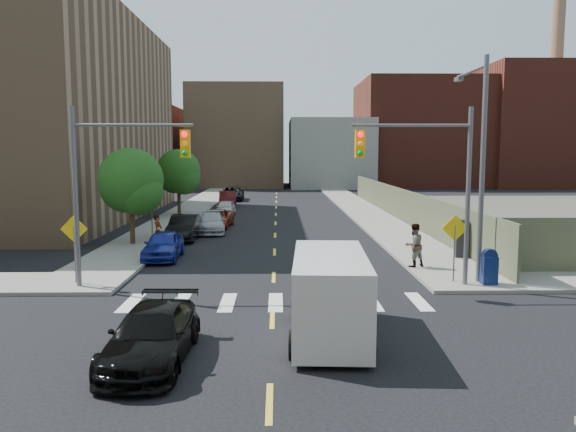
{
  "coord_description": "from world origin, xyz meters",
  "views": [
    {
      "loc": [
        0.19,
        -15.37,
        5.31
      ],
      "look_at": [
        0.7,
        13.41,
        2.0
      ],
      "focal_mm": 35.0,
      "sensor_mm": 36.0,
      "label": 1
    }
  ],
  "objects_px": {
    "parked_car_maroon": "(228,199)",
    "parked_car_grey": "(232,193)",
    "parked_car_black": "(184,227)",
    "mailbox": "(489,267)",
    "parked_car_silver": "(211,223)",
    "pedestrian_east": "(414,245)",
    "parked_car_blue": "(163,245)",
    "cargo_van": "(330,292)",
    "payphone": "(461,238)",
    "pedestrian_west": "(158,231)",
    "parked_car_red": "(216,219)",
    "parked_car_white": "(225,208)",
    "black_sedan": "(152,335)"
  },
  "relations": [
    {
      "from": "parked_car_red",
      "to": "pedestrian_west",
      "type": "relative_size",
      "value": 2.56
    },
    {
      "from": "payphone",
      "to": "pedestrian_east",
      "type": "xyz_separation_m",
      "value": [
        -2.87,
        -2.25,
        0.05
      ]
    },
    {
      "from": "parked_car_black",
      "to": "cargo_van",
      "type": "relative_size",
      "value": 0.84
    },
    {
      "from": "mailbox",
      "to": "pedestrian_west",
      "type": "relative_size",
      "value": 0.8
    },
    {
      "from": "parked_car_blue",
      "to": "mailbox",
      "type": "relative_size",
      "value": 2.94
    },
    {
      "from": "parked_car_maroon",
      "to": "parked_car_blue",
      "type": "bearing_deg",
      "value": -96.9
    },
    {
      "from": "mailbox",
      "to": "cargo_van",
      "type": "bearing_deg",
      "value": -139.96
    },
    {
      "from": "parked_car_grey",
      "to": "payphone",
      "type": "height_order",
      "value": "payphone"
    },
    {
      "from": "parked_car_grey",
      "to": "cargo_van",
      "type": "xyz_separation_m",
      "value": [
        6.53,
        -45.66,
        0.52
      ]
    },
    {
      "from": "pedestrian_west",
      "to": "payphone",
      "type": "bearing_deg",
      "value": -90.25
    },
    {
      "from": "parked_car_silver",
      "to": "black_sedan",
      "type": "distance_m",
      "value": 22.85
    },
    {
      "from": "parked_car_maroon",
      "to": "mailbox",
      "type": "height_order",
      "value": "mailbox"
    },
    {
      "from": "pedestrian_west",
      "to": "parked_car_grey",
      "type": "bearing_deg",
      "value": 8.41
    },
    {
      "from": "parked_car_blue",
      "to": "parked_car_silver",
      "type": "bearing_deg",
      "value": 81.06
    },
    {
      "from": "black_sedan",
      "to": "pedestrian_east",
      "type": "relative_size",
      "value": 2.41
    },
    {
      "from": "parked_car_maroon",
      "to": "mailbox",
      "type": "xyz_separation_m",
      "value": [
        13.09,
        -32.38,
        0.08
      ]
    },
    {
      "from": "parked_car_maroon",
      "to": "pedestrian_east",
      "type": "bearing_deg",
      "value": -74.35
    },
    {
      "from": "parked_car_maroon",
      "to": "payphone",
      "type": "bearing_deg",
      "value": -67.71
    },
    {
      "from": "parked_car_black",
      "to": "mailbox",
      "type": "bearing_deg",
      "value": -41.4
    },
    {
      "from": "pedestrian_east",
      "to": "parked_car_blue",
      "type": "bearing_deg",
      "value": -36.42
    },
    {
      "from": "parked_car_blue",
      "to": "payphone",
      "type": "height_order",
      "value": "payphone"
    },
    {
      "from": "parked_car_white",
      "to": "parked_car_grey",
      "type": "xyz_separation_m",
      "value": [
        -0.65,
        14.86,
        0.11
      ]
    },
    {
      "from": "parked_car_silver",
      "to": "pedestrian_east",
      "type": "xyz_separation_m",
      "value": [
        10.51,
        -11.87,
        0.46
      ]
    },
    {
      "from": "parked_car_white",
      "to": "mailbox",
      "type": "relative_size",
      "value": 2.67
    },
    {
      "from": "parked_car_maroon",
      "to": "pedestrian_west",
      "type": "xyz_separation_m",
      "value": [
        -1.64,
        -23.64,
        0.28
      ]
    },
    {
      "from": "parked_car_blue",
      "to": "mailbox",
      "type": "distance_m",
      "value": 15.25
    },
    {
      "from": "parked_car_silver",
      "to": "pedestrian_east",
      "type": "height_order",
      "value": "pedestrian_east"
    },
    {
      "from": "parked_car_red",
      "to": "pedestrian_west",
      "type": "distance_m",
      "value": 9.27
    },
    {
      "from": "parked_car_blue",
      "to": "parked_car_white",
      "type": "distance_m",
      "value": 19.08
    },
    {
      "from": "parked_car_red",
      "to": "black_sedan",
      "type": "relative_size",
      "value": 0.96
    },
    {
      "from": "parked_car_blue",
      "to": "mailbox",
      "type": "bearing_deg",
      "value": -24.81
    },
    {
      "from": "parked_car_blue",
      "to": "parked_car_grey",
      "type": "relative_size",
      "value": 0.77
    },
    {
      "from": "parked_car_black",
      "to": "parked_car_silver",
      "type": "relative_size",
      "value": 0.98
    },
    {
      "from": "parked_car_maroon",
      "to": "pedestrian_east",
      "type": "distance_m",
      "value": 30.99
    },
    {
      "from": "pedestrian_east",
      "to": "parked_car_grey",
      "type": "bearing_deg",
      "value": -96.21
    },
    {
      "from": "parked_car_maroon",
      "to": "pedestrian_east",
      "type": "xyz_separation_m",
      "value": [
        10.96,
        -28.99,
        0.38
      ]
    },
    {
      "from": "parked_car_maroon",
      "to": "parked_car_grey",
      "type": "relative_size",
      "value": 0.85
    },
    {
      "from": "pedestrian_east",
      "to": "pedestrian_west",
      "type": "bearing_deg",
      "value": -46.1
    },
    {
      "from": "parked_car_blue",
      "to": "pedestrian_east",
      "type": "xyz_separation_m",
      "value": [
        11.8,
        -2.79,
        0.42
      ]
    },
    {
      "from": "cargo_van",
      "to": "parked_car_maroon",
      "type": "bearing_deg",
      "value": 102.71
    },
    {
      "from": "parked_car_silver",
      "to": "cargo_van",
      "type": "xyz_separation_m",
      "value": [
        5.89,
        -20.84,
        0.6
      ]
    },
    {
      "from": "payphone",
      "to": "cargo_van",
      "type": "bearing_deg",
      "value": -118.25
    },
    {
      "from": "mailbox",
      "to": "parked_car_black",
      "type": "bearing_deg",
      "value": 138.93
    },
    {
      "from": "parked_car_maroon",
      "to": "cargo_van",
      "type": "height_order",
      "value": "cargo_van"
    },
    {
      "from": "pedestrian_east",
      "to": "mailbox",
      "type": "bearing_deg",
      "value": 99.1
    },
    {
      "from": "mailbox",
      "to": "parked_car_white",
      "type": "bearing_deg",
      "value": 117.16
    },
    {
      "from": "parked_car_silver",
      "to": "payphone",
      "type": "distance_m",
      "value": 16.49
    },
    {
      "from": "parked_car_maroon",
      "to": "parked_car_grey",
      "type": "bearing_deg",
      "value": 86.43
    },
    {
      "from": "parked_car_blue",
      "to": "parked_car_black",
      "type": "relative_size",
      "value": 0.92
    },
    {
      "from": "parked_car_blue",
      "to": "parked_car_grey",
      "type": "bearing_deg",
      "value": 88.03
    }
  ]
}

